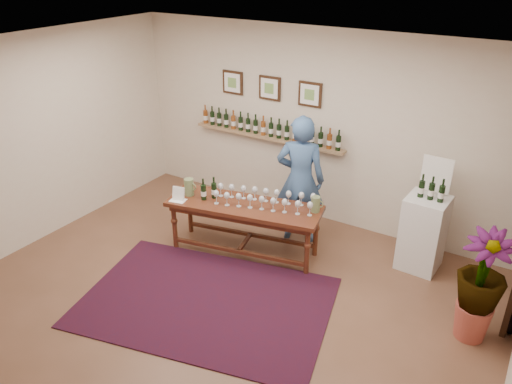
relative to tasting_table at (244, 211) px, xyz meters
The scene contains 14 objects.
ground 1.29m from the tasting_table, 71.78° to the right, with size 6.00×6.00×0.00m, color brown.
room_shell 2.64m from the tasting_table, 17.61° to the left, with size 6.00×6.00×6.00m.
rug 1.32m from the tasting_table, 79.42° to the right, with size 2.83×1.89×0.02m, color #4B0D12.
tasting_table is the anchor object (origin of this frame).
table_glasses 0.33m from the tasting_table, 24.92° to the left, with size 1.42×0.33×0.20m, color silver, non-canonical shape.
table_bottles 0.56m from the tasting_table, 167.55° to the right, with size 0.28×0.16×0.30m, color black, non-canonical shape.
pitcher_left 0.82m from the tasting_table, 168.38° to the right, with size 0.15×0.15×0.23m, color #67774A, non-canonical shape.
pitcher_right 0.95m from the tasting_table, 19.29° to the left, with size 0.13×0.13×0.21m, color #67774A, non-canonical shape.
menu_card 0.89m from the tasting_table, 156.14° to the right, with size 0.20×0.15×0.19m, color white.
display_pedestal 2.29m from the tasting_table, 23.00° to the left, with size 0.49×0.49×0.98m, color silver.
pedestal_bottles 2.36m from the tasting_table, 22.42° to the left, with size 0.34×0.09×0.34m, color black, non-canonical shape.
info_sign 2.45m from the tasting_table, 26.69° to the left, with size 0.37×0.02×0.50m, color white.
potted_plant 2.93m from the tasting_table, ahead, with size 0.59×0.59×1.09m.
person 0.88m from the tasting_table, 57.04° to the left, with size 0.66×0.43×1.81m, color #365480.
Camera 1 is at (2.80, -3.73, 3.71)m, focal length 35.00 mm.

